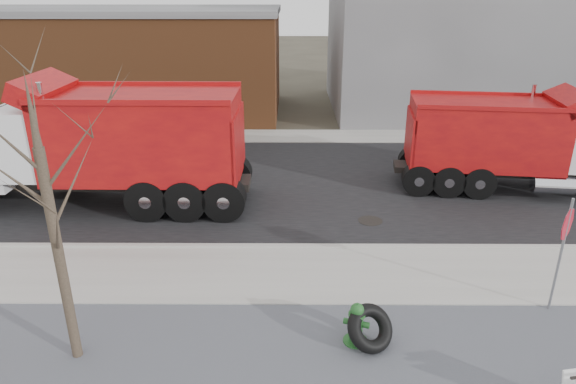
{
  "coord_description": "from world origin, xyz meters",
  "views": [
    {
      "loc": [
        0.71,
        -10.17,
        6.35
      ],
      "look_at": [
        0.64,
        1.99,
        1.4
      ],
      "focal_mm": 32.0,
      "sensor_mm": 36.0,
      "label": 1
    }
  ],
  "objects_px": {
    "truck_tire": "(370,328)",
    "stop_sign": "(565,235)",
    "dump_truck_red_a": "(516,140)",
    "fire_hydrant": "(356,325)",
    "dump_truck_red_b": "(103,142)"
  },
  "relations": [
    {
      "from": "truck_tire",
      "to": "stop_sign",
      "type": "xyz_separation_m",
      "value": [
        3.93,
        1.19,
        1.33
      ]
    },
    {
      "from": "truck_tire",
      "to": "dump_truck_red_a",
      "type": "relative_size",
      "value": 0.15
    },
    {
      "from": "truck_tire",
      "to": "stop_sign",
      "type": "height_order",
      "value": "stop_sign"
    },
    {
      "from": "stop_sign",
      "to": "dump_truck_red_a",
      "type": "bearing_deg",
      "value": 50.3
    },
    {
      "from": "fire_hydrant",
      "to": "dump_truck_red_a",
      "type": "distance_m",
      "value": 10.05
    },
    {
      "from": "dump_truck_red_a",
      "to": "stop_sign",
      "type": "bearing_deg",
      "value": -98.0
    },
    {
      "from": "fire_hydrant",
      "to": "dump_truck_red_a",
      "type": "xyz_separation_m",
      "value": [
        6.02,
        7.95,
        1.28
      ]
    },
    {
      "from": "truck_tire",
      "to": "dump_truck_red_a",
      "type": "xyz_separation_m",
      "value": [
        5.77,
        8.04,
        1.28
      ]
    },
    {
      "from": "dump_truck_red_a",
      "to": "dump_truck_red_b",
      "type": "relative_size",
      "value": 0.88
    },
    {
      "from": "dump_truck_red_b",
      "to": "fire_hydrant",
      "type": "bearing_deg",
      "value": 136.34
    },
    {
      "from": "dump_truck_red_b",
      "to": "stop_sign",
      "type": "bearing_deg",
      "value": 153.87
    },
    {
      "from": "dump_truck_red_a",
      "to": "dump_truck_red_b",
      "type": "xyz_separation_m",
      "value": [
        -12.82,
        -1.34,
        0.31
      ]
    },
    {
      "from": "truck_tire",
      "to": "dump_truck_red_a",
      "type": "distance_m",
      "value": 9.98
    },
    {
      "from": "fire_hydrant",
      "to": "truck_tire",
      "type": "relative_size",
      "value": 0.74
    },
    {
      "from": "fire_hydrant",
      "to": "dump_truck_red_a",
      "type": "relative_size",
      "value": 0.11
    }
  ]
}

